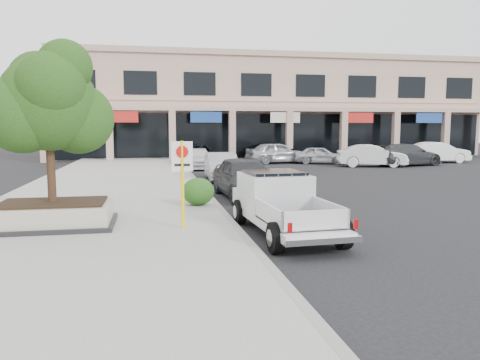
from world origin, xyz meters
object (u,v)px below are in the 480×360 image
Objects in this scene: planter at (53,214)px; curb_car_d at (198,155)px; curb_car_c at (198,159)px; planter_tree at (55,104)px; lot_car_f at (437,152)px; lot_car_d at (273,151)px; curb_car_b at (222,166)px; no_parking_sign at (182,172)px; lot_car_c at (407,155)px; lot_car_a at (321,155)px; pickup_truck at (285,204)px; lot_car_b at (372,156)px; curb_car_a at (245,177)px; lot_car_e at (277,153)px.

planter is 21.61m from curb_car_d.
curb_car_d is at bearing 83.98° from curb_car_c.
planter_tree reaches higher than lot_car_f.
planter_tree is at bearing 158.18° from lot_car_d.
planter_tree is at bearing -117.05° from curb_car_b.
curb_car_d is at bearing 83.24° from no_parking_sign.
lot_car_a is at bearing 46.79° from lot_car_c.
planter is at bearing 165.92° from no_parking_sign.
curb_car_b is 12.99m from lot_car_a.
pickup_truck is (2.62, -0.61, -0.83)m from no_parking_sign.
curb_car_b is 0.93× the size of lot_car_b.
no_parking_sign is at bearing 136.41° from lot_car_f.
lot_car_b is 0.97× the size of lot_car_f.
lot_car_b is at bearing 80.39° from lot_car_c.
curb_car_a is 1.23× the size of lot_car_a.
lot_car_e is at bearing 66.43° from curb_car_a.
lot_car_e reaches higher than curb_car_d.
lot_car_b is (11.60, 12.38, -0.04)m from curb_car_a.
no_parking_sign is 0.52× the size of curb_car_b.
curb_car_b is 20.32m from lot_car_f.
lot_car_a is 0.78× the size of lot_car_d.
lot_car_c is (20.86, 17.84, 0.32)m from planter.
planter is 0.63× the size of pickup_truck.
lot_car_b reaches higher than planter.
lot_car_f is at bearing -107.80° from lot_car_e.
no_parking_sign reaches higher than curb_car_d.
planter_tree is at bearing -145.45° from curb_car_a.
curb_car_b is at bearing 117.28° from lot_car_f.
planter_tree is 19.36m from curb_car_c.
lot_car_e is (-8.70, 3.93, 0.03)m from lot_car_c.
lot_car_f is at bearing -113.76° from lot_car_d.
curb_car_c is 18.95m from lot_car_f.
lot_car_c is at bearing 26.13° from curb_car_b.
lot_car_d is (-4.85, 8.71, -0.08)m from lot_car_b.
lot_car_e reaches higher than lot_car_f.
lot_car_b is at bearing 54.66° from pickup_truck.
lot_car_e is at bearing 68.47° from lot_car_b.
curb_car_c is at bearing 141.10° from lot_car_d.
curb_car_b is 0.90× the size of lot_car_f.
curb_car_d is (5.84, 20.61, -2.65)m from planter_tree.
curb_car_a is 0.88× the size of curb_car_d.
planter_tree is at bearing -107.21° from curb_car_c.
curb_car_b reaches higher than lot_car_a.
planter is 29.25m from lot_car_d.
lot_car_a is (11.87, 21.47, -0.96)m from no_parking_sign.
lot_car_b is 0.98× the size of lot_car_e.
curb_car_d is (-0.29, 9.51, 0.04)m from curb_car_b.
lot_car_b is at bearing -136.35° from lot_car_e.
lot_car_c reaches higher than lot_car_a.
curb_car_a reaches higher than lot_car_f.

